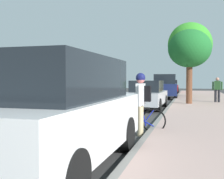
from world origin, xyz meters
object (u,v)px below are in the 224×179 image
parked_suv_white_nearest (61,111)px  parked_sedan_silver_second (147,95)px  street_tree_near_cyclist (190,49)px  parked_suv_dark_blue_mid (165,86)px  street_tree_mid_block (190,45)px  pedestrian_on_phone (217,88)px  cyclist_with_backpack (142,97)px  parked_sedan_red_far (170,87)px  bicycle_at_curb (137,119)px

parked_suv_white_nearest → parked_sedan_silver_second: 10.64m
street_tree_near_cyclist → parked_suv_dark_blue_mid: bearing=107.1°
street_tree_mid_block → pedestrian_on_phone: 7.61m
parked_suv_white_nearest → street_tree_mid_block: 21.30m
parked_sedan_silver_second → parked_suv_dark_blue_mid: (0.23, 8.59, 0.27)m
cyclist_with_backpack → parked_sedan_silver_second: bearing=97.2°
cyclist_with_backpack → pedestrian_on_phone: bearing=74.9°
parked_suv_white_nearest → street_tree_near_cyclist: street_tree_near_cyclist is taller
parked_sedan_red_far → street_tree_near_cyclist: (2.12, -15.44, 2.62)m
parked_suv_dark_blue_mid → cyclist_with_backpack: parked_suv_dark_blue_mid is taller
street_tree_near_cyclist → street_tree_mid_block: street_tree_mid_block is taller
cyclist_with_backpack → bicycle_at_curb: bearing=116.5°
parked_sedan_silver_second → street_tree_mid_block: (2.20, 10.25, 3.81)m
cyclist_with_backpack → street_tree_mid_block: bearing=85.9°
parked_sedan_silver_second → street_tree_mid_block: size_ratio=0.70×
street_tree_near_cyclist → street_tree_mid_block: size_ratio=0.69×
parked_sedan_red_far → street_tree_mid_block: street_tree_mid_block is taller
parked_sedan_silver_second → parked_sedan_red_far: 17.64m
parked_suv_dark_blue_mid → bicycle_at_curb: (0.48, -15.46, -0.64)m
parked_suv_white_nearest → street_tree_mid_block: street_tree_mid_block is taller
parked_sedan_silver_second → cyclist_with_backpack: size_ratio=2.50×
parked_sedan_red_far → bicycle_at_curb: parked_sedan_red_far is taller
bicycle_at_curb → street_tree_near_cyclist: 9.67m
parked_suv_white_nearest → parked_sedan_red_far: 28.28m
cyclist_with_backpack → street_tree_near_cyclist: size_ratio=0.40×
street_tree_mid_block → parked_suv_white_nearest: bearing=-95.9°
parked_suv_dark_blue_mid → street_tree_mid_block: street_tree_mid_block is taller
cyclist_with_backpack → parked_sedan_red_far: bearing=92.0°
parked_sedan_silver_second → parked_sedan_red_far: size_ratio=1.00×
parked_sedan_silver_second → bicycle_at_curb: size_ratio=2.51×
parked_suv_dark_blue_mid → parked_sedan_red_far: size_ratio=1.08×
bicycle_at_curb → parked_sedan_red_far: bearing=91.5°
cyclist_with_backpack → street_tree_near_cyclist: street_tree_near_cyclist is taller
parked_sedan_red_far → bicycle_at_curb: (0.63, -24.51, -0.37)m
parked_sedan_silver_second → cyclist_with_backpack: bearing=-82.8°
parked_suv_dark_blue_mid → street_tree_mid_block: 4.37m
parked_sedan_red_far → bicycle_at_curb: size_ratio=2.52×
parked_suv_dark_blue_mid → cyclist_with_backpack: (0.70, -15.90, 0.06)m
street_tree_near_cyclist → pedestrian_on_phone: bearing=41.8°
parked_suv_dark_blue_mid → pedestrian_on_phone: (3.68, -4.85, -0.00)m
parked_suv_white_nearest → cyclist_with_backpack: bearing=74.8°
cyclist_with_backpack → street_tree_near_cyclist: (1.27, 9.52, 2.28)m
pedestrian_on_phone → street_tree_mid_block: bearing=104.7°
parked_sedan_red_far → bicycle_at_curb: 24.52m
street_tree_mid_block → pedestrian_on_phone: size_ratio=4.06×
street_tree_mid_block → bicycle_at_curb: bearing=-95.0°
cyclist_with_backpack → street_tree_mid_block: size_ratio=0.28×
bicycle_at_curb → parked_suv_dark_blue_mid: bearing=91.8°
parked_sedan_silver_second → street_tree_mid_block: street_tree_mid_block is taller
parked_sedan_silver_second → parked_sedan_red_far: bearing=89.8°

